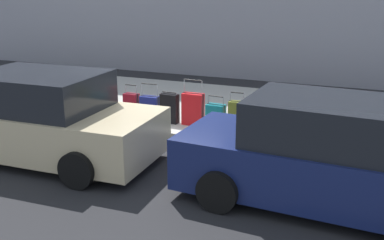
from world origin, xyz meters
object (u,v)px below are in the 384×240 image
(suitcase_olive_4, at_px, (237,116))
(suitcase_black_7, at_px, (170,108))
(suitcase_black_0, at_px, (334,131))
(parked_car_navy_0, at_px, (327,157))
(bollard_post, at_px, (77,98))
(parked_car_beige_1, at_px, (41,119))
(suitcase_navy_1, at_px, (309,128))
(suitcase_maroon_9, at_px, (132,105))
(suitcase_red_6, at_px, (193,109))
(suitcase_silver_3, at_px, (259,121))
(suitcase_maroon_2, at_px, (284,123))
(suitcase_teal_5, at_px, (216,116))
(suitcase_navy_8, at_px, (150,108))
(fire_hydrant, at_px, (97,98))

(suitcase_olive_4, distance_m, suitcase_black_7, 1.61)
(suitcase_black_0, bearing_deg, parked_car_navy_0, 92.44)
(suitcase_olive_4, xyz_separation_m, bollard_post, (4.09, 0.14, 0.04))
(parked_car_beige_1, bearing_deg, suitcase_black_0, -153.79)
(bollard_post, bearing_deg, suitcase_olive_4, -178.05)
(suitcase_navy_1, bearing_deg, suitcase_olive_4, -1.56)
(suitcase_black_0, xyz_separation_m, suitcase_maroon_9, (4.75, -0.15, 0.03))
(suitcase_red_6, relative_size, parked_car_beige_1, 0.23)
(suitcase_black_0, bearing_deg, suitcase_silver_3, -0.66)
(suitcase_maroon_2, xyz_separation_m, suitcase_teal_5, (1.54, -0.04, -0.04))
(suitcase_navy_1, relative_size, bollard_post, 0.77)
(suitcase_silver_3, distance_m, suitcase_navy_8, 2.67)
(suitcase_silver_3, relative_size, bollard_post, 1.10)
(bollard_post, height_order, parked_car_beige_1, parked_car_beige_1)
(suitcase_black_0, bearing_deg, suitcase_navy_1, -2.56)
(suitcase_maroon_2, bearing_deg, bollard_post, 1.21)
(suitcase_red_6, bearing_deg, bollard_post, 3.41)
(suitcase_navy_8, relative_size, fire_hydrant, 1.12)
(suitcase_teal_5, height_order, suitcase_black_7, suitcase_teal_5)
(suitcase_maroon_2, xyz_separation_m, fire_hydrant, (4.64, -0.04, 0.10))
(suitcase_navy_8, distance_m, parked_car_beige_1, 2.86)
(parked_car_navy_0, bearing_deg, suitcase_maroon_2, -66.35)
(suitcase_black_0, bearing_deg, suitcase_olive_4, -1.81)
(suitcase_red_6, bearing_deg, suitcase_navy_1, 178.15)
(suitcase_olive_4, xyz_separation_m, fire_hydrant, (3.58, -0.01, 0.08))
(suitcase_black_0, bearing_deg, suitcase_navy_8, -1.65)
(suitcase_teal_5, bearing_deg, fire_hydrant, 0.02)
(fire_hydrant, relative_size, bollard_post, 1.05)
(suitcase_black_0, distance_m, parked_car_beige_1, 5.79)
(suitcase_black_0, bearing_deg, suitcase_teal_5, -1.72)
(suitcase_red_6, bearing_deg, fire_hydrant, 0.70)
(suitcase_navy_1, height_order, fire_hydrant, fire_hydrant)
(suitcase_black_0, height_order, suitcase_silver_3, suitcase_silver_3)
(suitcase_navy_8, xyz_separation_m, parked_car_navy_0, (-4.34, 2.67, 0.36))
(suitcase_black_0, bearing_deg, suitcase_maroon_9, -1.86)
(fire_hydrant, bearing_deg, bollard_post, 16.42)
(parked_car_navy_0, bearing_deg, bollard_post, -21.53)
(suitcase_maroon_2, height_order, suitcase_olive_4, suitcase_olive_4)
(suitcase_black_7, bearing_deg, suitcase_navy_8, -7.65)
(suitcase_red_6, bearing_deg, suitcase_navy_8, -0.74)
(suitcase_black_0, xyz_separation_m, suitcase_red_6, (3.13, -0.11, 0.12))
(suitcase_maroon_2, distance_m, suitcase_maroon_9, 3.73)
(suitcase_olive_4, xyz_separation_m, suitcase_red_6, (1.05, -0.04, 0.04))
(suitcase_teal_5, height_order, parked_car_beige_1, parked_car_beige_1)
(suitcase_navy_1, height_order, suitcase_teal_5, suitcase_teal_5)
(parked_car_navy_0, bearing_deg, suitcase_olive_4, -50.08)
(suitcase_silver_3, height_order, suitcase_red_6, suitcase_red_6)
(suitcase_black_7, bearing_deg, suitcase_navy_1, 179.54)
(suitcase_maroon_2, distance_m, suitcase_navy_8, 3.21)
(suitcase_navy_8, bearing_deg, suitcase_olive_4, 178.51)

